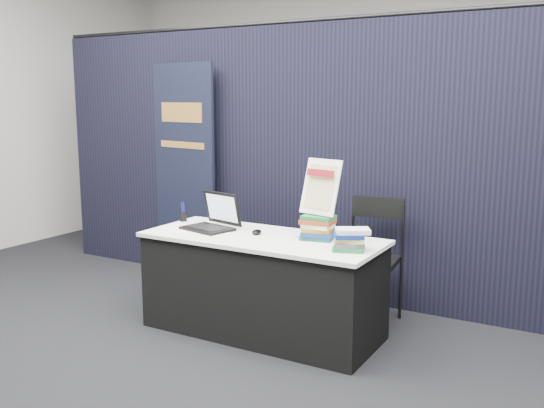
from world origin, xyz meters
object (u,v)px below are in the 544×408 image
at_px(pullup_banner, 184,183).
at_px(display_table, 262,285).
at_px(book_stack_tall, 318,227).
at_px(book_stack_short, 351,240).
at_px(info_sign, 321,188).
at_px(laptop, 211,221).
at_px(stacking_chair, 369,255).

bearing_deg(pullup_banner, display_table, -22.37).
bearing_deg(book_stack_tall, book_stack_short, -30.11).
xyz_separation_m(book_stack_short, info_sign, (-0.33, 0.22, 0.30)).
xyz_separation_m(laptop, info_sign, (0.88, 0.13, 0.31)).
bearing_deg(laptop, stacking_chair, 42.01).
xyz_separation_m(display_table, stacking_chair, (0.61, 0.63, 0.17)).
xyz_separation_m(book_stack_tall, stacking_chair, (0.21, 0.51, -0.29)).
relative_size(display_table, laptop, 4.20).
xyz_separation_m(info_sign, stacking_chair, (0.21, 0.48, -0.58)).
bearing_deg(display_table, book_stack_tall, 17.06).
bearing_deg(pullup_banner, book_stack_tall, -13.33).
xyz_separation_m(display_table, book_stack_short, (0.74, -0.07, 0.45)).
bearing_deg(book_stack_short, pullup_banner, 155.22).
distance_m(display_table, stacking_chair, 0.89).
bearing_deg(laptop, book_stack_short, 8.48).
bearing_deg(book_stack_short, book_stack_tall, 149.89).
xyz_separation_m(info_sign, pullup_banner, (-1.87, 0.79, -0.20)).
bearing_deg(display_table, laptop, 177.28).
bearing_deg(info_sign, pullup_banner, 170.25).
bearing_deg(info_sign, book_stack_short, -20.65).
relative_size(laptop, book_stack_short, 1.66).
xyz_separation_m(laptop, book_stack_short, (1.22, -0.09, 0.01)).
bearing_deg(laptop, pullup_banner, 149.79).
xyz_separation_m(book_stack_tall, book_stack_short, (0.33, -0.19, -0.01)).
bearing_deg(laptop, display_table, 10.15).
height_order(laptop, info_sign, info_sign).
relative_size(display_table, info_sign, 4.31).
bearing_deg(stacking_chair, pullup_banner, 165.36).
relative_size(laptop, book_stack_tall, 1.83).
distance_m(laptop, book_stack_short, 1.22).
height_order(book_stack_short, info_sign, info_sign).
bearing_deg(book_stack_tall, info_sign, 90.00).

